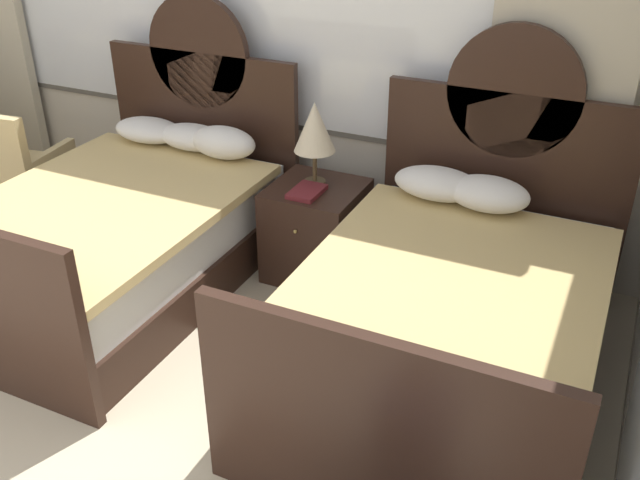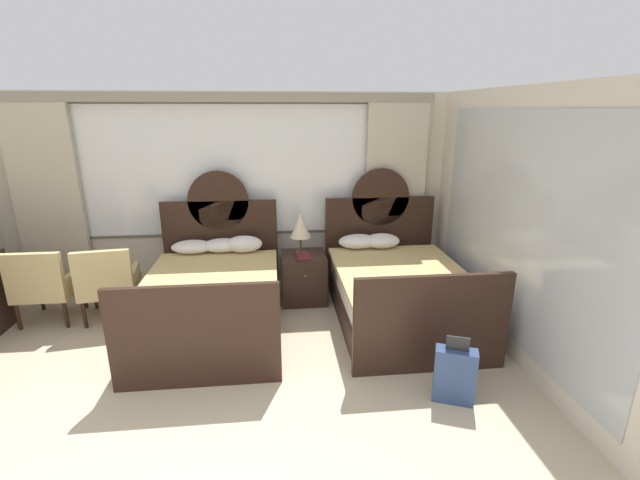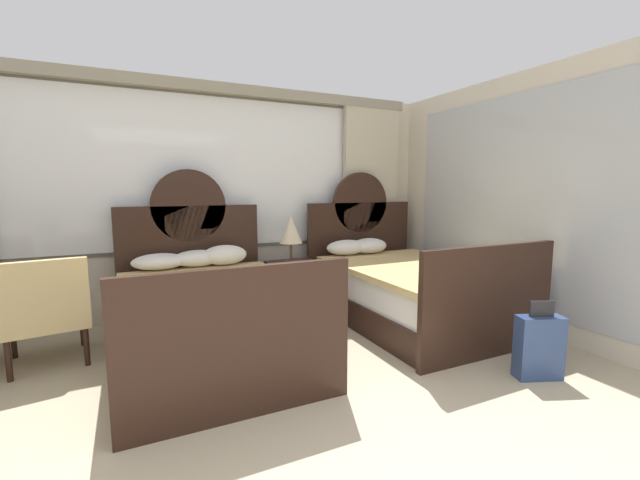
{
  "view_description": "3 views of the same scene",
  "coord_description": "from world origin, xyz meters",
  "px_view_note": "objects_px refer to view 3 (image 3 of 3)",
  "views": [
    {
      "loc": [
        2.76,
        -0.21,
        2.55
      ],
      "look_at": [
        1.41,
        2.67,
        0.78
      ],
      "focal_mm": 39.5,
      "sensor_mm": 36.0,
      "label": 1
    },
    {
      "loc": [
        0.62,
        -1.83,
        2.48
      ],
      "look_at": [
        1.14,
        2.95,
        1.01
      ],
      "focal_mm": 24.18,
      "sensor_mm": 36.0,
      "label": 2
    },
    {
      "loc": [
        -0.73,
        -0.73,
        1.51
      ],
      "look_at": [
        1.13,
        3.17,
        0.94
      ],
      "focal_mm": 22.6,
      "sensor_mm": 36.0,
      "label": 3
    }
  ],
  "objects_px": {
    "armchair_by_window_left": "(46,309)",
    "suitcase_on_floor": "(539,347)",
    "bed_near_window": "(209,313)",
    "nightstand_between_beds": "(296,290)",
    "bed_near_mirror": "(407,288)",
    "book_on_nightstand": "(298,263)",
    "table_lamp_on_nightstand": "(291,230)"
  },
  "relations": [
    {
      "from": "armchair_by_window_left",
      "to": "suitcase_on_floor",
      "type": "height_order",
      "value": "armchair_by_window_left"
    },
    {
      "from": "nightstand_between_beds",
      "to": "table_lamp_on_nightstand",
      "type": "xyz_separation_m",
      "value": [
        -0.03,
        0.05,
        0.7
      ]
    },
    {
      "from": "bed_near_window",
      "to": "table_lamp_on_nightstand",
      "type": "xyz_separation_m",
      "value": [
        1.07,
        0.69,
        0.64
      ]
    },
    {
      "from": "book_on_nightstand",
      "to": "armchair_by_window_left",
      "type": "height_order",
      "value": "armchair_by_window_left"
    },
    {
      "from": "table_lamp_on_nightstand",
      "to": "armchair_by_window_left",
      "type": "relative_size",
      "value": 0.58
    },
    {
      "from": "bed_near_mirror",
      "to": "nightstand_between_beds",
      "type": "distance_m",
      "value": 1.28
    },
    {
      "from": "suitcase_on_floor",
      "to": "armchair_by_window_left",
      "type": "bearing_deg",
      "value": 151.25
    },
    {
      "from": "bed_near_window",
      "to": "book_on_nightstand",
      "type": "distance_m",
      "value": 1.24
    },
    {
      "from": "bed_near_window",
      "to": "armchair_by_window_left",
      "type": "xyz_separation_m",
      "value": [
        -1.28,
        0.33,
        0.11
      ]
    },
    {
      "from": "armchair_by_window_left",
      "to": "suitcase_on_floor",
      "type": "xyz_separation_m",
      "value": [
        3.54,
        -1.94,
        -0.24
      ]
    },
    {
      "from": "armchair_by_window_left",
      "to": "suitcase_on_floor",
      "type": "bearing_deg",
      "value": -28.75
    },
    {
      "from": "bed_near_window",
      "to": "nightstand_between_beds",
      "type": "xyz_separation_m",
      "value": [
        1.1,
        0.64,
        -0.06
      ]
    },
    {
      "from": "armchair_by_window_left",
      "to": "bed_near_window",
      "type": "bearing_deg",
      "value": -14.62
    },
    {
      "from": "bed_near_mirror",
      "to": "bed_near_window",
      "type": "bearing_deg",
      "value": 179.76
    },
    {
      "from": "nightstand_between_beds",
      "to": "armchair_by_window_left",
      "type": "relative_size",
      "value": 0.68
    },
    {
      "from": "bed_near_mirror",
      "to": "book_on_nightstand",
      "type": "bearing_deg",
      "value": 154.2
    },
    {
      "from": "suitcase_on_floor",
      "to": "table_lamp_on_nightstand",
      "type": "bearing_deg",
      "value": 117.37
    },
    {
      "from": "table_lamp_on_nightstand",
      "to": "book_on_nightstand",
      "type": "distance_m",
      "value": 0.4
    },
    {
      "from": "nightstand_between_beds",
      "to": "book_on_nightstand",
      "type": "xyz_separation_m",
      "value": [
        -0.01,
        -0.12,
        0.34
      ]
    },
    {
      "from": "bed_near_mirror",
      "to": "nightstand_between_beds",
      "type": "xyz_separation_m",
      "value": [
        -1.1,
        0.65,
        -0.06
      ]
    },
    {
      "from": "bed_near_window",
      "to": "armchair_by_window_left",
      "type": "distance_m",
      "value": 1.33
    },
    {
      "from": "table_lamp_on_nightstand",
      "to": "armchair_by_window_left",
      "type": "distance_m",
      "value": 2.43
    },
    {
      "from": "nightstand_between_beds",
      "to": "bed_near_window",
      "type": "bearing_deg",
      "value": -149.81
    },
    {
      "from": "book_on_nightstand",
      "to": "bed_near_mirror",
      "type": "bearing_deg",
      "value": -25.8
    },
    {
      "from": "bed_near_window",
      "to": "table_lamp_on_nightstand",
      "type": "relative_size",
      "value": 4.13
    },
    {
      "from": "table_lamp_on_nightstand",
      "to": "bed_near_mirror",
      "type": "bearing_deg",
      "value": -31.87
    },
    {
      "from": "armchair_by_window_left",
      "to": "suitcase_on_floor",
      "type": "distance_m",
      "value": 4.05
    },
    {
      "from": "bed_near_window",
      "to": "suitcase_on_floor",
      "type": "xyz_separation_m",
      "value": [
        2.26,
        -1.61,
        -0.12
      ]
    },
    {
      "from": "bed_near_window",
      "to": "book_on_nightstand",
      "type": "bearing_deg",
      "value": 25.67
    },
    {
      "from": "nightstand_between_beds",
      "to": "suitcase_on_floor",
      "type": "xyz_separation_m",
      "value": [
        1.16,
        -2.25,
        -0.06
      ]
    },
    {
      "from": "nightstand_between_beds",
      "to": "armchair_by_window_left",
      "type": "bearing_deg",
      "value": -172.63
    },
    {
      "from": "table_lamp_on_nightstand",
      "to": "armchair_by_window_left",
      "type": "bearing_deg",
      "value": -171.28
    }
  ]
}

